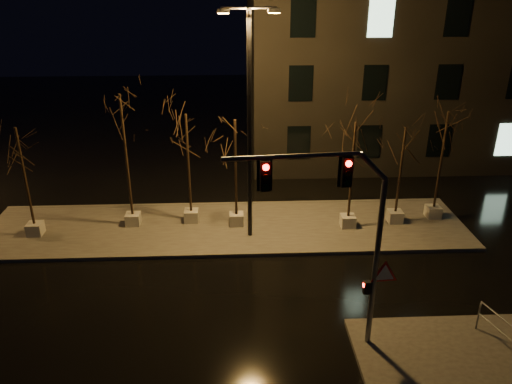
{
  "coord_description": "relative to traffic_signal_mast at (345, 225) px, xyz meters",
  "views": [
    {
      "loc": [
        0.39,
        -14.55,
        10.79
      ],
      "look_at": [
        1.23,
        3.78,
        2.8
      ],
      "focal_mm": 35.0,
      "sensor_mm": 36.0,
      "label": 1
    }
  ],
  "objects": [
    {
      "name": "ground",
      "position": [
        -3.47,
        2.2,
        -4.33
      ],
      "size": [
        90.0,
        90.0,
        0.0
      ],
      "primitive_type": "plane",
      "color": "black",
      "rests_on": "ground"
    },
    {
      "name": "median",
      "position": [
        -3.47,
        8.2,
        -4.26
      ],
      "size": [
        22.0,
        5.0,
        0.15
      ],
      "primitive_type": "cube",
      "color": "#46433F",
      "rests_on": "ground"
    },
    {
      "name": "sidewalk_corner",
      "position": [
        4.03,
        -1.3,
        -4.26
      ],
      "size": [
        7.0,
        5.0,
        0.15
      ],
      "primitive_type": "cube",
      "color": "#46433F",
      "rests_on": "ground"
    },
    {
      "name": "building",
      "position": [
        10.53,
        20.2,
        3.17
      ],
      "size": [
        25.0,
        12.0,
        15.0
      ],
      "primitive_type": "cube",
      "color": "black",
      "rests_on": "ground"
    },
    {
      "name": "tree_0",
      "position": [
        -12.01,
        7.79,
        -0.33
      ],
      "size": [
        1.8,
        1.8,
        5.08
      ],
      "color": "#AEADA3",
      "rests_on": "median"
    },
    {
      "name": "tree_1",
      "position": [
        -7.82,
        8.56,
        0.57
      ],
      "size": [
        1.8,
        1.8,
        6.27
      ],
      "color": "#AEADA3",
      "rests_on": "median"
    },
    {
      "name": "tree_2",
      "position": [
        -5.15,
        8.79,
        -0.17
      ],
      "size": [
        1.8,
        1.8,
        5.3
      ],
      "color": "#AEADA3",
      "rests_on": "median"
    },
    {
      "name": "tree_3",
      "position": [
        -3.04,
        8.34,
        -0.29
      ],
      "size": [
        1.8,
        1.8,
        5.13
      ],
      "color": "#AEADA3",
      "rests_on": "median"
    },
    {
      "name": "tree_4",
      "position": [
        2.08,
        7.91,
        -0.33
      ],
      "size": [
        1.8,
        1.8,
        5.08
      ],
      "color": "#AEADA3",
      "rests_on": "median"
    },
    {
      "name": "tree_5",
      "position": [
        4.39,
        8.29,
        -0.61
      ],
      "size": [
        1.8,
        1.8,
        4.71
      ],
      "color": "#AEADA3",
      "rests_on": "median"
    },
    {
      "name": "tree_6",
      "position": [
        6.37,
        8.7,
        -0.17
      ],
      "size": [
        1.8,
        1.8,
        5.29
      ],
      "color": "#AEADA3",
      "rests_on": "median"
    },
    {
      "name": "traffic_signal_mast",
      "position": [
        0.0,
        0.0,
        0.0
      ],
      "size": [
        5.21,
        0.51,
        6.37
      ],
      "rotation": [
        0.0,
        0.0,
        0.08
      ],
      "color": "slate",
      "rests_on": "sidewalk_corner"
    },
    {
      "name": "streetlight_main",
      "position": [
        -2.45,
        7.31,
        1.34
      ],
      "size": [
        2.4,
        0.42,
        9.58
      ],
      "rotation": [
        0.0,
        0.0,
        0.07
      ],
      "color": "black",
      "rests_on": "median"
    },
    {
      "name": "guard_rail_b",
      "position": [
        5.04,
        -0.57,
        -3.48
      ],
      "size": [
        0.68,
        2.21,
        1.09
      ],
      "rotation": [
        0.0,
        0.0,
        1.85
      ],
      "color": "slate",
      "rests_on": "sidewalk_corner"
    }
  ]
}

